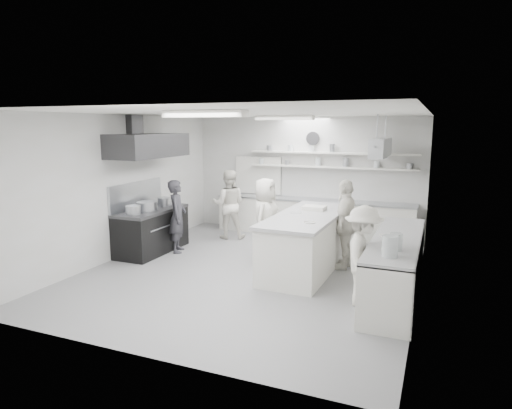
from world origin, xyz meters
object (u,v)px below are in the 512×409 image
at_px(cook_stove, 177,216).
at_px(stove, 152,232).
at_px(right_counter, 396,267).
at_px(prep_island, 307,243).
at_px(cook_back, 229,204).
at_px(back_counter, 312,218).

bearing_deg(cook_stove, stove, 88.24).
height_order(stove, cook_stove, cook_stove).
distance_m(right_counter, prep_island, 1.88).
bearing_deg(prep_island, cook_back, 147.80).
xyz_separation_m(back_counter, right_counter, (2.35, -3.40, 0.01)).
relative_size(cook_stove, cook_back, 0.94).
distance_m(stove, cook_stove, 0.68).
bearing_deg(cook_back, prep_island, 124.53).
distance_m(prep_island, cook_stove, 3.00).
xyz_separation_m(right_counter, prep_island, (-1.73, 0.73, 0.05)).
height_order(back_counter, cook_stove, cook_stove).
bearing_deg(cook_stove, prep_island, -115.63).
bearing_deg(right_counter, prep_island, 157.01).
height_order(back_counter, prep_island, prep_island).
distance_m(stove, prep_island, 3.52).
xyz_separation_m(stove, cook_back, (1.04, 1.77, 0.40)).
distance_m(prep_island, cook_back, 2.99).
relative_size(right_counter, prep_island, 1.17).
bearing_deg(stove, cook_back, 59.63).
bearing_deg(stove, cook_stove, 22.23).
bearing_deg(right_counter, back_counter, 124.65).
height_order(back_counter, cook_back, cook_back).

